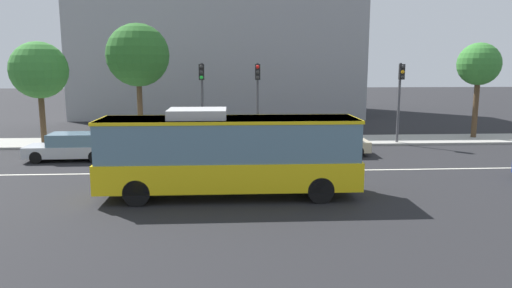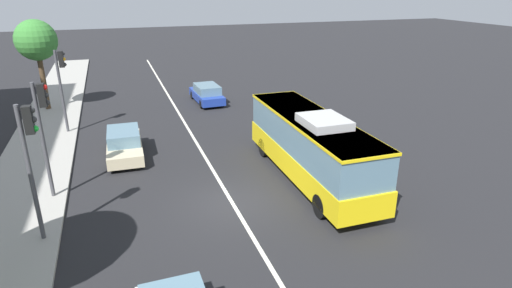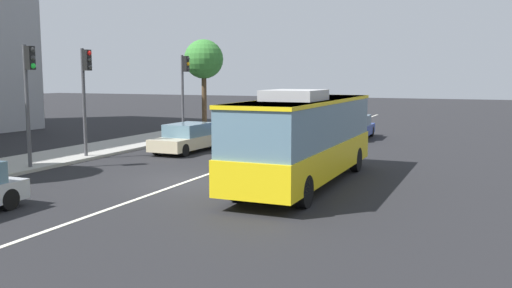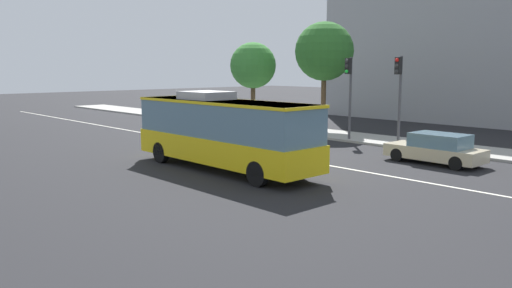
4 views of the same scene
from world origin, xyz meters
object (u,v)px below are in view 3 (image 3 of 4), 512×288
Objects in this scene: sedan_beige at (187,138)px; traffic_light_near_corner at (184,82)px; sedan_blue at (355,127)px; traffic_light_far_corner at (29,85)px; transit_bus at (305,135)px; traffic_light_mid_block at (86,84)px; street_tree_kerbside_right at (204,60)px.

traffic_light_near_corner is (5.10, 3.08, 2.84)m from sedan_beige.
sedan_beige is (-9.37, 6.70, 0.00)m from sedan_blue.
traffic_light_far_corner reaches higher than sedan_blue.
transit_bus is 15.32m from sedan_blue.
traffic_light_far_corner is (-16.78, 9.80, 2.84)m from sedan_blue.
traffic_light_near_corner is at bearing 46.42° from transit_bus.
sedan_blue is at bearing 25.49° from traffic_light_near_corner.
transit_bus is at bearing -42.00° from traffic_light_near_corner.
traffic_light_near_corner and traffic_light_mid_block have the same top height.
traffic_light_mid_block is (-13.33, 9.78, 2.84)m from sedan_blue.
traffic_light_far_corner is (-1.58, 11.38, 1.75)m from transit_bus.
sedan_beige is 0.87× the size of traffic_light_far_corner.
sedan_beige is (5.84, 8.28, -1.09)m from transit_bus.
sedan_blue is at bearing 60.56° from traffic_light_far_corner.
transit_bus is at bearing 8.72° from traffic_light_far_corner.
traffic_light_near_corner reaches higher than sedan_beige.
traffic_light_far_corner reaches higher than transit_bus.
street_tree_kerbside_right is (6.06, 1.90, 1.50)m from traffic_light_near_corner.
traffic_light_mid_block is (-9.06, 0.00, 0.00)m from traffic_light_near_corner.
traffic_light_mid_block is 0.79× the size of street_tree_kerbside_right.
traffic_light_mid_block is at bearing -172.85° from street_tree_kerbside_right.
traffic_light_near_corner is 1.00× the size of traffic_light_mid_block.
sedan_blue is at bearing 145.87° from sedan_beige.
transit_bus is at bearing 56.25° from sedan_beige.
sedan_blue is 11.04m from traffic_light_near_corner.
transit_bus is 1.93× the size of traffic_light_near_corner.
traffic_light_far_corner is at bearing -174.22° from street_tree_kerbside_right.
sedan_blue and sedan_beige have the same top height.
sedan_blue is 11.51m from sedan_beige.
street_tree_kerbside_right is at bearing 96.61° from traffic_light_far_corner.
traffic_light_mid_block is at bearing 141.44° from sedan_blue.
traffic_light_near_corner reaches higher than sedan_blue.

